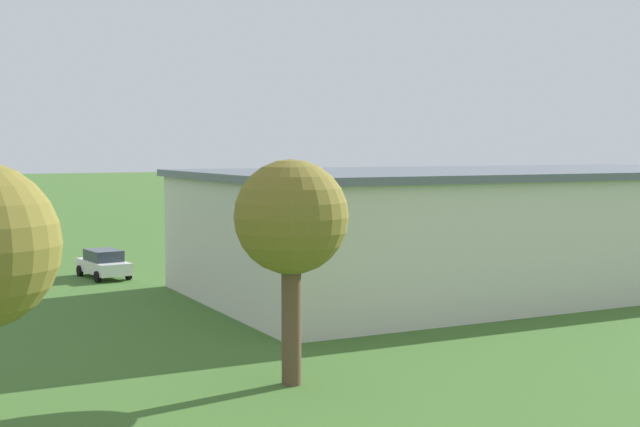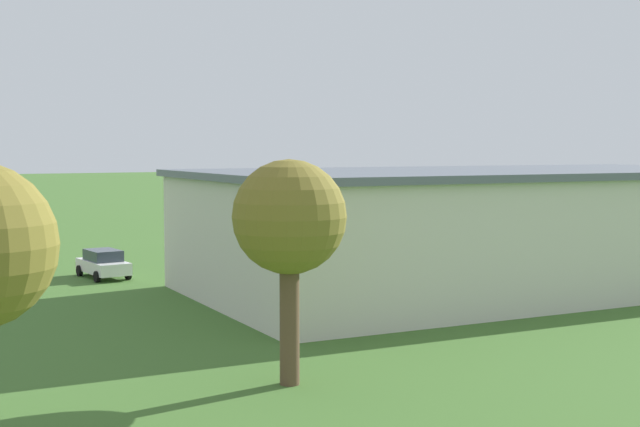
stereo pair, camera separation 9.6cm
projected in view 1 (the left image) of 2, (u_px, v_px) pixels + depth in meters
ground_plane at (222, 240)px, 71.81m from camera, size 400.00×400.00×0.00m
hangar at (498, 228)px, 47.52m from camera, size 33.89×18.29×6.34m
biplane at (283, 202)px, 78.32m from camera, size 7.26×7.33×3.70m
car_blue at (523, 235)px, 67.28m from camera, size 2.44×4.15×1.61m
car_white at (104, 263)px, 50.49m from camera, size 2.30×4.41×1.63m
person_near_hangar_door at (263, 245)px, 60.12m from camera, size 0.43×0.43×1.69m
person_watching_takeoff at (512, 229)px, 71.49m from camera, size 0.52×0.52×1.74m
person_by_parked_cars at (347, 238)px, 64.67m from camera, size 0.38×0.38×1.73m
tree_at_field_edge at (291, 220)px, 27.38m from camera, size 3.61×3.61×7.14m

